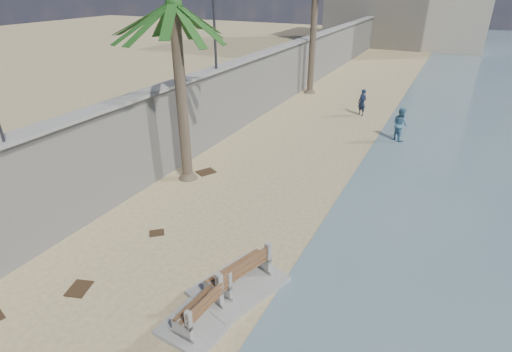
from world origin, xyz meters
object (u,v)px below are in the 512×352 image
(bench_near, at_px, (239,274))
(palm_mid, at_px, (174,6))
(person_b, at_px, (400,122))
(person_a, at_px, (362,101))

(bench_near, xyz_separation_m, palm_mid, (-5.04, 4.78, 6.11))
(palm_mid, relative_size, person_b, 4.02)
(person_b, bearing_deg, palm_mid, 94.13)
(person_a, bearing_deg, person_b, -20.67)
(bench_near, xyz_separation_m, person_a, (-0.69, 16.49, 0.47))
(bench_near, distance_m, person_b, 13.37)
(palm_mid, xyz_separation_m, person_a, (4.35, 11.71, -5.64))
(person_b, bearing_deg, bench_near, 125.39)
(bench_near, relative_size, person_b, 1.47)
(bench_near, bearing_deg, person_b, 81.47)
(bench_near, height_order, palm_mid, palm_mid)
(palm_mid, distance_m, person_b, 12.32)
(person_a, height_order, person_b, person_b)
(person_a, bearing_deg, bench_near, -57.45)
(person_b, bearing_deg, person_a, -6.89)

